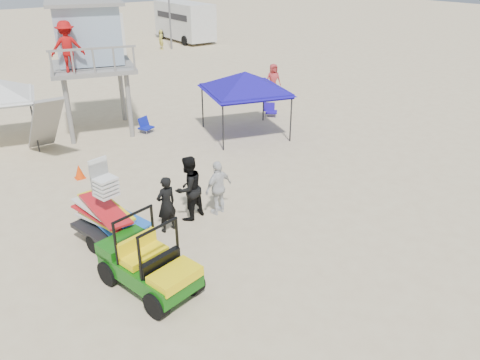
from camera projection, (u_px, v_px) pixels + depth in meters
ground at (297, 279)px, 11.09m from camera, size 140.00×140.00×0.00m
utility_cart at (148, 259)px, 10.42m from camera, size 1.67×2.55×1.79m
surf_trailer at (109, 214)px, 12.11m from camera, size 1.66×2.47×2.15m
man_left at (166, 204)px, 12.72m from camera, size 0.64×0.47×1.64m
man_mid at (189, 188)px, 13.29m from camera, size 1.09×0.94×1.92m
man_right at (218, 188)px, 13.61m from camera, size 1.03×0.57×1.66m
lifeguard_tower at (85, 40)px, 18.83m from camera, size 3.99×3.99×5.18m
canopy_blue at (245, 75)px, 19.01m from camera, size 3.77×3.77×3.09m
cone_near at (79, 171)px, 16.01m from camera, size 0.34×0.34×0.50m
beach_chair_b at (145, 125)px, 20.21m from camera, size 0.69×0.76×0.64m
beach_chair_c at (270, 110)px, 22.24m from camera, size 0.74×0.85×0.64m
rv_mid_right at (91, 30)px, 35.39m from camera, size 2.64×7.00×3.25m
rv_far_right at (184, 20)px, 41.23m from camera, size 2.64×6.60×3.25m
light_pole_left at (57, 5)px, 30.67m from camera, size 0.14×0.14×8.00m
distant_beachgoers at (230, 64)px, 29.04m from camera, size 2.11×16.68×1.71m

